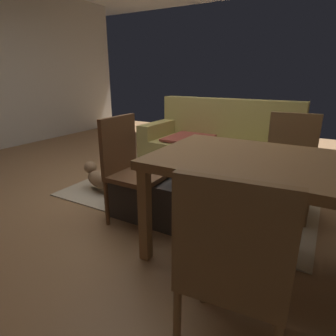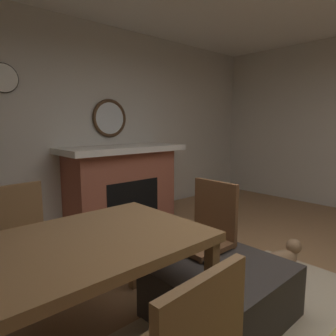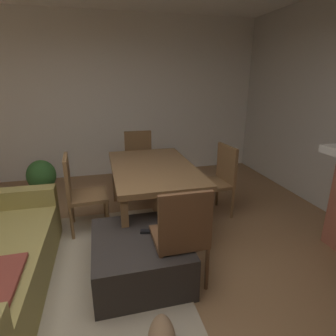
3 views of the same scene
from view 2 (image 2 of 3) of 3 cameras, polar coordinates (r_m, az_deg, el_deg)
The scene contains 11 objects.
floor at distance 2.66m, azimuth 21.72°, elevation -24.28°, with size 8.23×8.23×0.00m, color olive.
wall_back_fireplace_side at distance 4.47m, azimuth -15.10°, elevation 8.03°, with size 7.26×0.12×2.80m, color beige.
fireplace at distance 4.39m, azimuth -8.76°, elevation -2.89°, with size 1.78×0.76×1.10m.
round_wall_mirror at distance 4.55m, azimuth -11.05°, elevation 9.28°, with size 0.56×0.05×0.56m.
ottoman_coffee_table at distance 2.40m, azimuth 10.04°, elevation -22.10°, with size 0.91×0.83×0.40m, color #2D2826.
tv_remote at distance 2.31m, azimuth 7.18°, elevation -17.33°, with size 0.05×0.16×0.02m, color black.
dining_table at distance 1.86m, azimuth -18.09°, elevation -15.61°, with size 1.60×0.98×0.74m.
dining_chair_west at distance 2.59m, azimuth 7.37°, elevation -11.62°, with size 0.44×0.44×0.93m.
dining_chair_south at distance 2.69m, azimuth -26.05°, elevation -11.71°, with size 0.48×0.48×0.93m.
small_dog at distance 3.10m, azimuth 20.72°, elevation -15.91°, with size 0.52×0.28×0.27m.
wall_clock at distance 4.04m, azimuth -28.95°, elevation 14.78°, with size 0.34×0.03×0.34m.
Camera 2 is at (2.05, 0.93, 1.41)m, focal length 32.00 mm.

